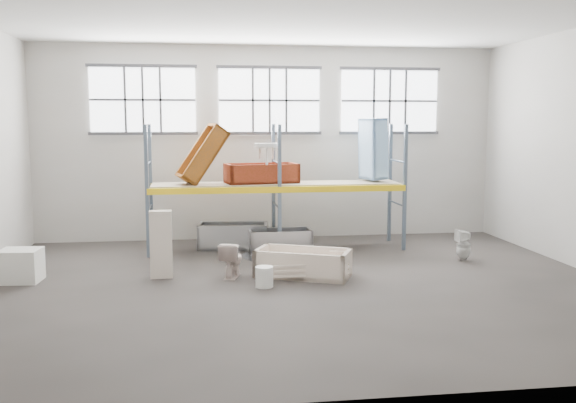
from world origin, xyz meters
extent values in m
cube|color=#433D3A|center=(0.00, 0.00, -0.05)|extent=(12.00, 10.00, 0.10)
cube|color=silver|center=(0.00, 0.00, 5.05)|extent=(12.00, 10.00, 0.10)
cube|color=#ABA79E|center=(0.00, 5.05, 2.50)|extent=(12.00, 0.10, 5.00)
cube|color=#A7A39B|center=(0.00, -5.05, 2.50)|extent=(12.00, 0.10, 5.00)
cube|color=white|center=(-3.20, 4.94, 3.60)|extent=(2.60, 0.04, 1.60)
cube|color=white|center=(0.00, 4.94, 3.60)|extent=(2.60, 0.04, 1.60)
cube|color=white|center=(3.20, 4.94, 3.60)|extent=(2.60, 0.04, 1.60)
cube|color=slate|center=(-3.00, 2.90, 1.50)|extent=(0.08, 0.08, 3.00)
cube|color=slate|center=(-3.00, 4.10, 1.50)|extent=(0.08, 0.08, 3.00)
cube|color=slate|center=(0.00, 2.90, 1.50)|extent=(0.08, 0.08, 3.00)
cube|color=slate|center=(0.00, 4.10, 1.50)|extent=(0.08, 0.08, 3.00)
cube|color=slate|center=(3.00, 2.90, 1.50)|extent=(0.08, 0.08, 3.00)
cube|color=slate|center=(3.00, 4.10, 1.50)|extent=(0.08, 0.08, 3.00)
cube|color=yellow|center=(0.00, 2.90, 1.50)|extent=(6.00, 0.10, 0.14)
cube|color=yellow|center=(0.00, 4.10, 1.50)|extent=(6.00, 0.10, 0.14)
cube|color=gray|center=(0.00, 3.50, 1.58)|extent=(5.90, 1.10, 0.03)
cylinder|color=black|center=(0.00, 2.70, 0.00)|extent=(1.80, 1.80, 0.00)
cube|color=#F2DAC6|center=(0.96, 0.71, 0.28)|extent=(0.48, 0.32, 0.42)
imported|color=beige|center=(0.44, 0.66, 0.16)|extent=(0.49, 0.49, 0.14)
imported|color=beige|center=(-1.22, 0.80, 0.35)|extent=(0.58, 0.78, 0.71)
cube|color=beige|center=(-2.60, 0.97, 0.66)|extent=(0.44, 0.29, 1.33)
imported|color=white|center=(3.95, 1.61, 0.35)|extent=(0.34, 0.33, 0.69)
imported|color=silver|center=(-0.26, 3.21, 2.09)|extent=(0.59, 0.46, 0.52)
cylinder|color=white|center=(-0.66, -0.06, 0.19)|extent=(0.42, 0.42, 0.39)
cube|color=silver|center=(-5.26, 1.00, 0.31)|extent=(0.78, 0.69, 0.63)
camera|label=1|loc=(-1.83, -11.54, 3.07)|focal=39.61mm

